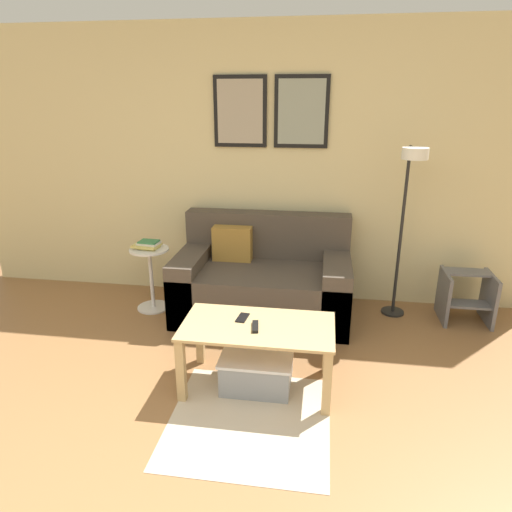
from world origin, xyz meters
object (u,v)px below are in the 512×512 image
object	(u,v)px
coffee_table	(258,337)
side_table	(151,273)
book_stack	(148,245)
cell_phone	(243,318)
step_stool	(466,295)
remote_control	(255,327)
storage_bin	(257,369)
floor_lamp	(408,196)
couch	(263,282)

from	to	relation	value
coffee_table	side_table	bearing A→B (deg)	137.33
side_table	book_stack	size ratio (longest dim) A/B	2.38
coffee_table	book_stack	xyz separation A→B (m)	(-1.18, 1.09, 0.25)
cell_phone	step_stool	size ratio (longest dim) A/B	0.31
side_table	book_stack	world-z (taller)	book_stack
cell_phone	remote_control	bearing A→B (deg)	-42.03
storage_bin	floor_lamp	xyz separation A→B (m)	(1.09, 1.14, 1.01)
couch	step_stool	distance (m)	1.82
couch	coffee_table	distance (m)	1.15
remote_control	cell_phone	bearing A→B (deg)	122.76
storage_bin	remote_control	distance (m)	0.36
storage_bin	book_stack	bearing A→B (deg)	137.45
floor_lamp	coffee_table	bearing A→B (deg)	-133.14
storage_bin	cell_phone	world-z (taller)	cell_phone
coffee_table	storage_bin	xyz separation A→B (m)	(-0.00, 0.01, -0.26)
book_stack	side_table	bearing A→B (deg)	-45.87
coffee_table	remote_control	distance (m)	0.11
floor_lamp	remote_control	world-z (taller)	floor_lamp
storage_bin	couch	bearing A→B (deg)	95.90
couch	remote_control	bearing A→B (deg)	-84.63
couch	remote_control	world-z (taller)	couch
coffee_table	side_table	world-z (taller)	side_table
side_table	cell_phone	bearing A→B (deg)	-43.42
couch	cell_phone	world-z (taller)	couch
book_stack	floor_lamp	bearing A→B (deg)	1.72
couch	storage_bin	world-z (taller)	couch
book_stack	remote_control	world-z (taller)	book_stack
couch	cell_phone	distance (m)	1.07
book_stack	cell_phone	world-z (taller)	book_stack
book_stack	storage_bin	bearing A→B (deg)	-42.55
coffee_table	floor_lamp	xyz separation A→B (m)	(1.08, 1.15, 0.76)
side_table	remote_control	distance (m)	1.61
side_table	floor_lamp	bearing A→B (deg)	2.04
remote_control	cell_phone	size ratio (longest dim) A/B	1.07
remote_control	book_stack	bearing A→B (deg)	127.82
cell_phone	side_table	bearing A→B (deg)	143.63
book_stack	remote_control	xyz separation A→B (m)	(1.17, -1.13, -0.15)
coffee_table	step_stool	world-z (taller)	coffee_table
storage_bin	coffee_table	bearing A→B (deg)	-66.27
floor_lamp	cell_phone	xyz separation A→B (m)	(-1.20, -1.07, -0.66)
storage_bin	floor_lamp	bearing A→B (deg)	46.50
couch	coffee_table	world-z (taller)	couch
couch	coffee_table	xyz separation A→B (m)	(0.12, -1.14, 0.07)
step_stool	side_table	bearing A→B (deg)	-176.35
side_table	remote_control	bearing A→B (deg)	-44.00
storage_bin	side_table	distance (m)	1.59
floor_lamp	remote_control	distance (m)	1.75
side_table	remote_control	size ratio (longest dim) A/B	3.99
book_stack	coffee_table	bearing A→B (deg)	-42.70
storage_bin	floor_lamp	world-z (taller)	floor_lamp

